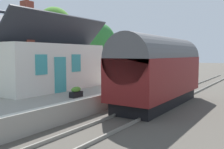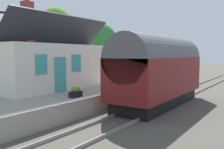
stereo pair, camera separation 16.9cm
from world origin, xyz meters
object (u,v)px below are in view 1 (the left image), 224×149
at_px(planter_bench_right, 142,76).
at_px(tree_behind_building, 100,42).
at_px(planter_edge_far, 159,72).
at_px(train, 159,70).
at_px(bench_near_building, 156,72).
at_px(station_building, 49,64).
at_px(tree_far_left, 55,31).
at_px(lamp_post_platform, 159,50).
at_px(planter_bench_left, 76,92).
at_px(bench_by_lamp, 126,76).

bearing_deg(planter_bench_right, tree_behind_building, 58.08).
xyz_separation_m(planter_edge_far, tree_behind_building, (2.08, 8.76, 3.22)).
bearing_deg(train, planter_bench_right, 35.78).
distance_m(bench_near_building, planter_bench_right, 3.71).
xyz_separation_m(train, station_building, (-3.38, 6.13, 0.33)).
xyz_separation_m(train, tree_far_left, (1.24, 10.46, 3.00)).
bearing_deg(tree_behind_building, station_building, -156.09).
distance_m(bench_near_building, tree_behind_building, 9.05).
height_order(train, planter_bench_right, train).
height_order(bench_near_building, lamp_post_platform, lamp_post_platform).
bearing_deg(lamp_post_platform, train, -157.15).
bearing_deg(train, bench_near_building, 24.33).
relative_size(station_building, planter_edge_far, 8.39).
relative_size(train, tree_far_left, 1.18).
distance_m(station_building, tree_behind_building, 15.30).
distance_m(planter_edge_far, tree_behind_building, 9.56).
relative_size(planter_bench_right, planter_bench_left, 1.18).
bearing_deg(bench_near_building, tree_behind_building, 78.76).
relative_size(planter_bench_left, tree_far_left, 0.10).
xyz_separation_m(station_building, planter_bench_right, (8.51, -2.44, -1.30)).
xyz_separation_m(planter_bench_left, tree_behind_building, (15.22, 9.64, 3.45)).
bearing_deg(planter_bench_left, tree_far_left, 52.56).
xyz_separation_m(bench_near_building, planter_bench_left, (-13.57, -1.35, -0.21)).
xyz_separation_m(lamp_post_platform, tree_far_left, (-4.45, 8.06, 1.66)).
bearing_deg(tree_behind_building, bench_by_lamp, -133.28).
bearing_deg(tree_far_left, bench_near_building, -40.48).
bearing_deg(bench_by_lamp, station_building, 160.16).
xyz_separation_m(train, bench_near_building, (8.82, 3.99, -0.80)).
distance_m(bench_by_lamp, tree_behind_building, 11.87).
bearing_deg(station_building, bench_by_lamp, -19.84).
height_order(bench_near_building, planter_edge_far, planter_edge_far).
relative_size(station_building, bench_by_lamp, 5.53).
height_order(train, tree_behind_building, tree_behind_building).
relative_size(train, tree_behind_building, 1.24).
bearing_deg(planter_edge_far, planter_bench_left, -176.18).
relative_size(train, bench_near_building, 6.16).
bearing_deg(planter_bench_right, bench_by_lamp, 173.87).
height_order(bench_near_building, tree_far_left, tree_far_left).
xyz_separation_m(bench_near_building, planter_bench_right, (-3.70, -0.30, -0.17)).
height_order(bench_near_building, planter_bench_right, bench_near_building).
xyz_separation_m(planter_edge_far, planter_bench_left, (-13.14, -0.88, -0.23)).
bearing_deg(station_building, tree_far_left, 43.11).
bearing_deg(tree_far_left, station_building, -136.89).
height_order(train, bench_near_building, train).
bearing_deg(planter_bench_left, tree_behind_building, 32.34).
xyz_separation_m(bench_near_building, planter_edge_far, (-0.43, -0.47, 0.02)).
height_order(train, bench_by_lamp, train).
height_order(train, planter_bench_left, train).
relative_size(planter_edge_far, planter_bench_left, 1.23).
bearing_deg(station_building, train, -61.14).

